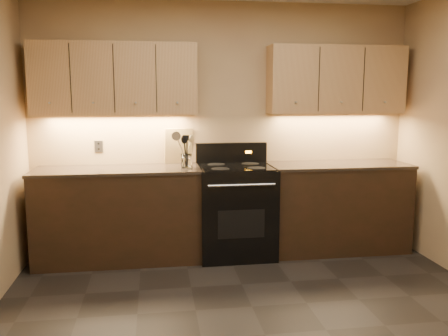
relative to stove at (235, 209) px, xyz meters
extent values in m
plane|color=black|center=(-0.08, -1.68, -0.48)|extent=(4.00, 4.00, 0.00)
cube|color=tan|center=(-0.08, 0.32, 0.82)|extent=(4.00, 0.04, 2.60)
cube|color=black|center=(-1.18, 0.02, -0.03)|extent=(1.60, 0.60, 0.90)
cube|color=#3D3227|center=(-1.18, 0.02, 0.44)|extent=(1.62, 0.62, 0.03)
cube|color=black|center=(1.10, 0.02, -0.03)|extent=(1.44, 0.60, 0.90)
cube|color=#3D3227|center=(1.10, 0.02, 0.44)|extent=(1.46, 0.62, 0.03)
cube|color=black|center=(0.00, -0.01, -0.02)|extent=(0.76, 0.65, 0.92)
cube|color=black|center=(0.00, -0.01, 0.45)|extent=(0.70, 0.60, 0.01)
cube|color=black|center=(0.00, 0.28, 0.55)|extent=(0.76, 0.07, 0.22)
cube|color=orange|center=(0.18, 0.24, 0.56)|extent=(0.06, 0.00, 0.03)
cylinder|color=silver|center=(0.00, -0.35, 0.32)|extent=(0.65, 0.02, 0.02)
cube|color=black|center=(0.00, -0.33, -0.07)|extent=(0.46, 0.00, 0.28)
cylinder|color=black|center=(-0.18, -0.16, 0.45)|extent=(0.18, 0.18, 0.00)
cylinder|color=black|center=(0.18, -0.16, 0.45)|extent=(0.18, 0.18, 0.00)
cylinder|color=black|center=(-0.18, 0.14, 0.45)|extent=(0.18, 0.18, 0.00)
cylinder|color=black|center=(0.18, 0.14, 0.45)|extent=(0.18, 0.18, 0.00)
cube|color=tan|center=(-1.18, 0.17, 1.32)|extent=(1.60, 0.30, 0.70)
cube|color=tan|center=(1.10, 0.17, 1.32)|extent=(1.44, 0.30, 0.70)
cube|color=#B2B5BA|center=(-1.38, 0.31, 0.64)|extent=(0.08, 0.01, 0.12)
cylinder|color=white|center=(-0.50, -0.03, 0.52)|extent=(0.14, 0.14, 0.14)
cylinder|color=white|center=(-0.50, -0.03, 0.46)|extent=(0.11, 0.11, 0.02)
cube|color=#D3BB71|center=(-0.56, 0.28, 0.64)|extent=(0.30, 0.13, 0.37)
camera|label=1|loc=(-0.81, -4.68, 1.18)|focal=38.00mm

